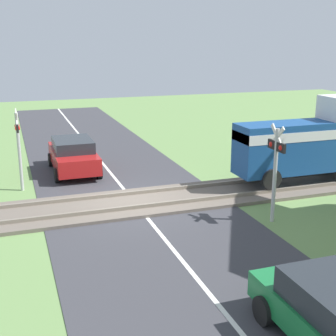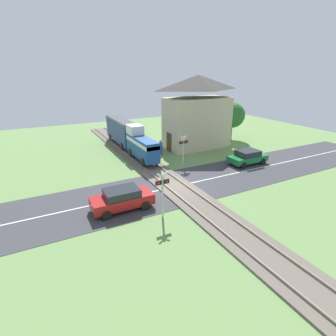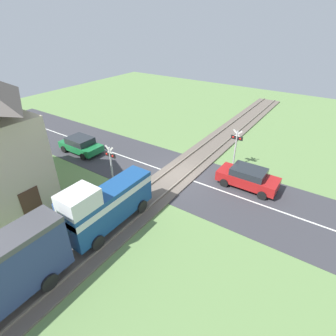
{
  "view_description": "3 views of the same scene",
  "coord_description": "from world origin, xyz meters",
  "px_view_note": "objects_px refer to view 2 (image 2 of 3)",
  "views": [
    {
      "loc": [
        14.79,
        -3.92,
        5.54
      ],
      "look_at": [
        0.0,
        1.18,
        1.2
      ],
      "focal_mm": 50.0,
      "sensor_mm": 36.0,
      "label": 1
    },
    {
      "loc": [
        -9.22,
        -16.43,
        8.72
      ],
      "look_at": [
        0.0,
        1.18,
        1.2
      ],
      "focal_mm": 28.0,
      "sensor_mm": 36.0,
      "label": 2
    },
    {
      "loc": [
        -8.77,
        14.04,
        10.27
      ],
      "look_at": [
        0.0,
        1.18,
        1.2
      ],
      "focal_mm": 28.0,
      "sensor_mm": 36.0,
      "label": 3
    }
  ],
  "objects_px": {
    "crossing_signal_west_approach": "(162,189)",
    "crossing_signal_east_approach": "(183,147)",
    "station_building": "(197,113)",
    "pedestrian_by_station": "(161,148)",
    "train": "(128,135)",
    "car_near_crossing": "(122,199)",
    "car_far_side": "(247,157)"
  },
  "relations": [
    {
      "from": "station_building",
      "to": "pedestrian_by_station",
      "type": "height_order",
      "value": "station_building"
    },
    {
      "from": "train",
      "to": "station_building",
      "type": "height_order",
      "value": "station_building"
    },
    {
      "from": "train",
      "to": "crossing_signal_west_approach",
      "type": "height_order",
      "value": "train"
    },
    {
      "from": "train",
      "to": "car_near_crossing",
      "type": "relative_size",
      "value": 3.25
    },
    {
      "from": "crossing_signal_east_approach",
      "to": "station_building",
      "type": "xyz_separation_m",
      "value": [
        4.81,
        5.1,
        2.01
      ]
    },
    {
      "from": "train",
      "to": "crossing_signal_east_approach",
      "type": "relative_size",
      "value": 4.26
    },
    {
      "from": "crossing_signal_east_approach",
      "to": "pedestrian_by_station",
      "type": "xyz_separation_m",
      "value": [
        -0.17,
        4.47,
        -1.23
      ]
    },
    {
      "from": "car_near_crossing",
      "to": "crossing_signal_east_approach",
      "type": "bearing_deg",
      "value": 33.48
    },
    {
      "from": "station_building",
      "to": "car_far_side",
      "type": "bearing_deg",
      "value": -80.93
    },
    {
      "from": "pedestrian_by_station",
      "to": "train",
      "type": "bearing_deg",
      "value": 137.15
    },
    {
      "from": "crossing_signal_west_approach",
      "to": "pedestrian_by_station",
      "type": "xyz_separation_m",
      "value": [
        5.63,
        11.75,
        -1.23
      ]
    },
    {
      "from": "station_building",
      "to": "crossing_signal_west_approach",
      "type": "bearing_deg",
      "value": -130.63
    },
    {
      "from": "car_far_side",
      "to": "station_building",
      "type": "xyz_separation_m",
      "value": [
        -1.17,
        7.3,
        3.25
      ]
    },
    {
      "from": "crossing_signal_west_approach",
      "to": "pedestrian_by_station",
      "type": "bearing_deg",
      "value": 64.4
    },
    {
      "from": "car_near_crossing",
      "to": "pedestrian_by_station",
      "type": "bearing_deg",
      "value": 51.84
    },
    {
      "from": "crossing_signal_east_approach",
      "to": "crossing_signal_west_approach",
      "type": "bearing_deg",
      "value": -128.57
    },
    {
      "from": "train",
      "to": "car_near_crossing",
      "type": "xyz_separation_m",
      "value": [
        -4.78,
        -12.08,
        -1.1
      ]
    },
    {
      "from": "car_far_side",
      "to": "pedestrian_by_station",
      "type": "height_order",
      "value": "pedestrian_by_station"
    },
    {
      "from": "crossing_signal_east_approach",
      "to": "station_building",
      "type": "height_order",
      "value": "station_building"
    },
    {
      "from": "station_building",
      "to": "pedestrian_by_station",
      "type": "xyz_separation_m",
      "value": [
        -4.99,
        -0.62,
        -3.24
      ]
    },
    {
      "from": "crossing_signal_west_approach",
      "to": "crossing_signal_east_approach",
      "type": "relative_size",
      "value": 1.0
    },
    {
      "from": "car_near_crossing",
      "to": "station_building",
      "type": "xyz_separation_m",
      "value": [
        12.49,
        10.18,
        3.21
      ]
    },
    {
      "from": "car_far_side",
      "to": "crossing_signal_east_approach",
      "type": "relative_size",
      "value": 1.24
    },
    {
      "from": "crossing_signal_west_approach",
      "to": "station_building",
      "type": "xyz_separation_m",
      "value": [
        10.62,
        12.38,
        2.01
      ]
    },
    {
      "from": "train",
      "to": "crossing_signal_east_approach",
      "type": "xyz_separation_m",
      "value": [
        2.9,
        -7.0,
        0.1
      ]
    },
    {
      "from": "car_far_side",
      "to": "crossing_signal_west_approach",
      "type": "distance_m",
      "value": 12.89
    },
    {
      "from": "car_near_crossing",
      "to": "station_building",
      "type": "bearing_deg",
      "value": 39.17
    },
    {
      "from": "station_building",
      "to": "car_near_crossing",
      "type": "bearing_deg",
      "value": -140.83
    },
    {
      "from": "train",
      "to": "car_far_side",
      "type": "distance_m",
      "value": 12.84
    },
    {
      "from": "crossing_signal_west_approach",
      "to": "station_building",
      "type": "bearing_deg",
      "value": 49.37
    },
    {
      "from": "car_near_crossing",
      "to": "crossing_signal_west_approach",
      "type": "height_order",
      "value": "crossing_signal_west_approach"
    },
    {
      "from": "car_near_crossing",
      "to": "station_building",
      "type": "relative_size",
      "value": 0.49
    }
  ]
}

